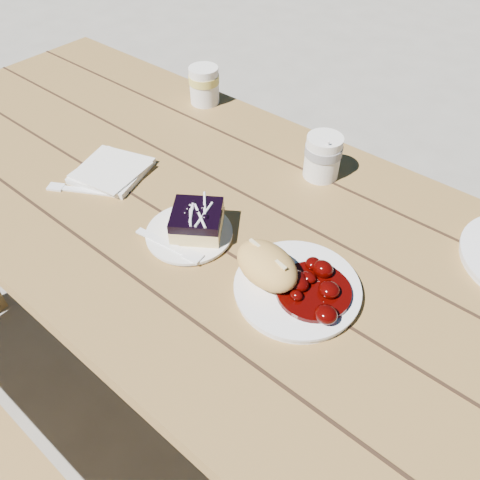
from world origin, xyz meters
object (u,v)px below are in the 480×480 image
Objects in this scene: dessert_plate at (189,234)px; blueberry_cake at (197,221)px; main_plate at (297,289)px; bread_roll at (267,265)px; second_cup at (204,85)px; picnic_table at (225,264)px; coffee_cup at (323,157)px.

blueberry_cake is at bearing 56.31° from dessert_plate.
main_plate is 0.07m from bread_roll.
dessert_plate is at bearing -50.65° from second_cup.
bread_roll is (0.19, -0.09, 0.21)m from picnic_table.
main_plate reaches higher than picnic_table.
dessert_plate is 1.67× the size of coffee_cup.
main_plate is 1.31× the size of dessert_plate.
second_cup is at bearing 145.97° from main_plate.
coffee_cup is at bearing -10.41° from second_cup.
second_cup is at bearing 137.13° from picnic_table.
main_plate is 0.25m from dessert_plate.
picnic_table is 19.67× the size of coffee_cup.
main_plate is 2.19× the size of coffee_cup.
coffee_cup is 0.45m from second_cup.
picnic_table is at bearing -42.87° from second_cup.
bread_roll is (-0.06, -0.02, 0.04)m from main_plate.
coffee_cup is at bearing 106.62° from bread_roll.
picnic_table is 19.67× the size of second_cup.
coffee_cup is at bearing 116.00° from main_plate.
bread_roll is at bearing -26.68° from picnic_table.
main_plate is 1.71× the size of bread_roll.
blueberry_cake is (-0.24, -0.00, 0.03)m from main_plate.
main_plate reaches higher than dessert_plate.
picnic_table is 8.99× the size of main_plate.
main_plate is at bearing 19.98° from bread_roll.
bread_roll reaches higher than picnic_table.
second_cup is (-0.60, 0.40, 0.04)m from main_plate.
second_cup reaches higher than dessert_plate.
picnic_table is 0.53m from second_cup.
bread_roll is 0.36m from coffee_cup.
blueberry_cake is (-0.19, 0.02, -0.01)m from bread_roll.
second_cup is (-0.35, 0.42, 0.05)m from dessert_plate.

